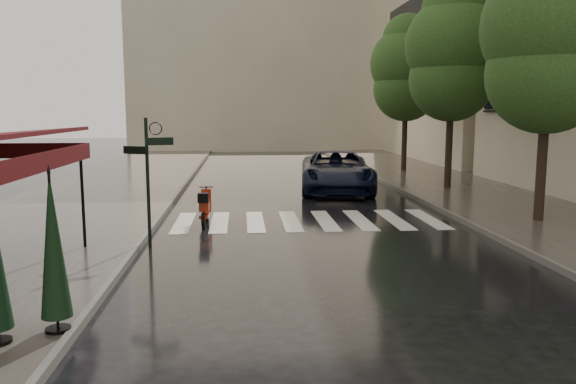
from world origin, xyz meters
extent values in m
plane|color=black|center=(0.00, 0.00, 0.00)|extent=(120.00, 120.00, 0.00)
cube|color=#38332D|center=(-4.50, 12.00, 0.06)|extent=(6.00, 60.00, 0.12)
cube|color=#38332D|center=(10.25, 12.00, 0.06)|extent=(5.50, 60.00, 0.12)
cube|color=#595651|center=(-1.45, 12.00, 0.07)|extent=(0.12, 60.00, 0.16)
cube|color=#595651|center=(7.45, 12.00, 0.07)|extent=(0.12, 60.00, 0.16)
cube|color=silver|center=(-0.70, 6.00, 0.01)|extent=(0.50, 3.20, 0.01)
cube|color=silver|center=(0.35, 6.00, 0.01)|extent=(0.50, 3.20, 0.01)
cube|color=silver|center=(1.40, 6.00, 0.01)|extent=(0.50, 3.20, 0.01)
cube|color=silver|center=(2.45, 6.00, 0.01)|extent=(0.50, 3.20, 0.01)
cube|color=silver|center=(3.50, 6.00, 0.01)|extent=(0.50, 3.20, 0.01)
cube|color=silver|center=(4.55, 6.00, 0.01)|extent=(0.50, 3.20, 0.01)
cube|color=silver|center=(5.60, 6.00, 0.01)|extent=(0.50, 3.20, 0.01)
cube|color=silver|center=(6.65, 6.00, 0.01)|extent=(0.50, 3.20, 0.01)
cube|color=#3F090B|center=(-2.52, -0.50, 2.35)|extent=(0.04, 7.00, 0.35)
cylinder|color=black|center=(-2.65, 2.75, 1.29)|extent=(0.07, 0.07, 2.35)
cylinder|color=black|center=(-1.20, 3.00, 1.55)|extent=(0.08, 0.08, 3.10)
cube|color=black|center=(-0.90, 3.00, 2.55)|extent=(0.62, 0.26, 0.18)
cube|color=black|center=(-1.48, 3.00, 2.35)|extent=(0.56, 0.29, 0.18)
cube|color=tan|center=(16.50, 26.00, 9.25)|extent=(8.00, 16.00, 18.50)
cube|color=tan|center=(3.00, 38.00, 10.00)|extent=(22.00, 6.00, 20.00)
cylinder|color=black|center=(9.60, 5.00, 2.25)|extent=(0.28, 0.28, 4.26)
sphere|color=#173714|center=(9.60, 5.00, 4.30)|extent=(3.40, 3.40, 3.40)
sphere|color=#173714|center=(9.60, 5.00, 5.59)|extent=(3.80, 3.80, 3.80)
cylinder|color=black|center=(9.50, 12.00, 2.36)|extent=(0.28, 0.28, 4.48)
sphere|color=#173714|center=(9.50, 12.00, 4.52)|extent=(3.40, 3.40, 3.40)
sphere|color=#173714|center=(9.50, 12.00, 5.88)|extent=(3.80, 3.80, 3.80)
sphere|color=#173714|center=(9.50, 12.00, 7.16)|extent=(2.60, 2.60, 2.60)
cylinder|color=black|center=(9.70, 19.00, 2.30)|extent=(0.28, 0.28, 4.37)
sphere|color=#173714|center=(9.70, 19.00, 4.41)|extent=(3.40, 3.40, 3.40)
sphere|color=#173714|center=(9.70, 19.00, 5.74)|extent=(3.80, 3.80, 3.80)
sphere|color=#173714|center=(9.70, 19.00, 6.98)|extent=(2.60, 2.60, 2.60)
cylinder|color=black|center=(-0.07, 5.23, 0.22)|extent=(0.10, 0.44, 0.43)
cylinder|color=black|center=(-0.04, 6.36, 0.22)|extent=(0.10, 0.44, 0.43)
cube|color=maroon|center=(-0.05, 5.82, 0.29)|extent=(0.29, 1.18, 0.09)
cube|color=maroon|center=(-0.06, 5.59, 0.56)|extent=(0.28, 0.50, 0.25)
cube|color=maroon|center=(-0.04, 6.22, 0.63)|extent=(0.29, 0.12, 0.68)
cylinder|color=black|center=(-0.04, 6.31, 1.01)|extent=(0.42, 0.04, 0.03)
cube|color=black|center=(-0.07, 5.26, 0.86)|extent=(0.30, 0.28, 0.25)
imported|color=black|center=(4.86, 12.07, 0.84)|extent=(3.45, 6.33, 1.68)
cylinder|color=black|center=(-1.65, -2.42, 0.14)|extent=(0.36, 0.36, 0.05)
cylinder|color=black|center=(-1.65, -2.42, 1.28)|extent=(0.04, 0.04, 2.23)
cone|color=black|center=(-1.65, -2.42, 1.40)|extent=(0.44, 0.44, 2.12)
camera|label=1|loc=(1.00, -10.37, 3.25)|focal=35.00mm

